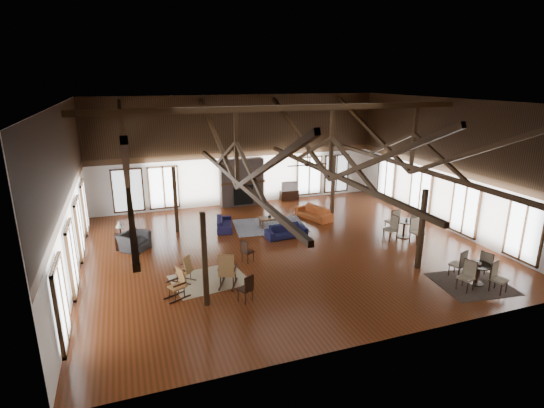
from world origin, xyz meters
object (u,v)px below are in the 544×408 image
object	(u,v)px
sofa_navy_front	(286,231)
coffee_table	(271,219)
sofa_navy_left	(224,223)
armchair	(134,241)
cafe_table_near	(478,270)
cafe_table_far	(404,226)
sofa_orange	(314,213)
tv_console	(289,195)

from	to	relation	value
sofa_navy_front	coffee_table	bearing A→B (deg)	92.95
sofa_navy_left	armchair	xyz separation A→B (m)	(-4.12, -1.22, 0.10)
armchair	cafe_table_near	distance (m)	13.18
cafe_table_far	coffee_table	bearing A→B (deg)	147.21
sofa_orange	cafe_table_far	size ratio (longest dim) A/B	0.96
sofa_navy_front	tv_console	bearing A→B (deg)	63.55
cafe_table_near	tv_console	bearing A→B (deg)	100.39
coffee_table	cafe_table_near	size ratio (longest dim) A/B	0.62
sofa_navy_front	sofa_navy_left	size ratio (longest dim) A/B	1.04
cafe_table_far	sofa_orange	bearing A→B (deg)	125.51
sofa_orange	coffee_table	distance (m)	2.48
sofa_orange	armchair	distance (m)	8.83
armchair	cafe_table_near	size ratio (longest dim) A/B	0.55
coffee_table	tv_console	distance (m)	4.80
coffee_table	armchair	size ratio (longest dim) A/B	1.12
armchair	tv_console	world-z (taller)	armchair
coffee_table	armchair	world-z (taller)	armchair
cafe_table_near	cafe_table_far	size ratio (longest dim) A/B	0.94
sofa_navy_front	coffee_table	world-z (taller)	sofa_navy_front
tv_console	sofa_orange	bearing A→B (deg)	-91.51
cafe_table_far	tv_console	bearing A→B (deg)	109.30
sofa_navy_front	cafe_table_near	xyz separation A→B (m)	(4.56, -6.41, 0.24)
coffee_table	cafe_table_far	xyz separation A→B (m)	(5.11, -3.29, 0.14)
coffee_table	tv_console	xyz separation A→B (m)	(2.53, 4.07, -0.14)
sofa_navy_left	cafe_table_near	world-z (taller)	cafe_table_near
sofa_orange	coffee_table	world-z (taller)	sofa_orange
sofa_navy_left	sofa_orange	xyz separation A→B (m)	(4.63, -0.02, 0.04)
armchair	cafe_table_far	world-z (taller)	cafe_table_far
cafe_table_far	tv_console	distance (m)	7.81
coffee_table	sofa_navy_left	bearing A→B (deg)	169.81
sofa_navy_left	cafe_table_near	xyz separation A→B (m)	(6.93, -8.40, 0.25)
cafe_table_near	armchair	bearing A→B (deg)	146.97
sofa_navy_front	cafe_table_near	world-z (taller)	cafe_table_near
sofa_orange	cafe_table_far	distance (m)	4.61
armchair	cafe_table_near	xyz separation A→B (m)	(11.05, -7.18, 0.15)
coffee_table	tv_console	bearing A→B (deg)	60.22
cafe_table_near	tv_console	world-z (taller)	cafe_table_near
sofa_navy_front	armchair	world-z (taller)	armchair
cafe_table_far	tv_console	size ratio (longest dim) A/B	1.97
coffee_table	cafe_table_near	xyz separation A→B (m)	(4.73, -7.92, 0.10)
tv_console	cafe_table_far	bearing A→B (deg)	-70.70
sofa_navy_left	tv_console	world-z (taller)	tv_console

